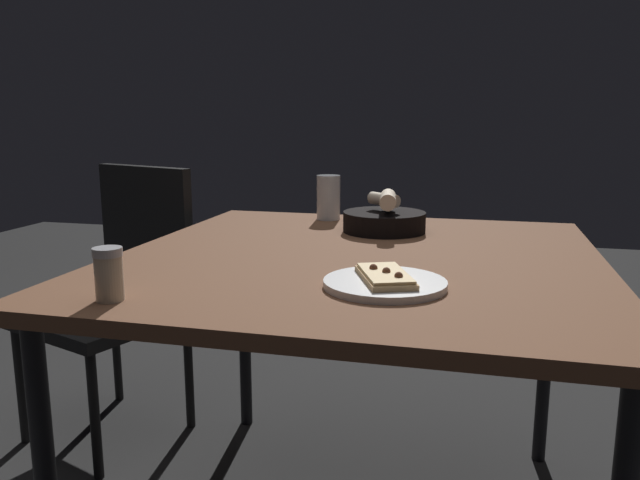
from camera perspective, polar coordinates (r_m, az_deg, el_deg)
dining_table at (r=1.48m, az=3.51°, el=-3.40°), size 1.14×1.10×0.75m
pizza_plate at (r=1.19m, az=5.93°, el=-3.80°), size 0.23×0.23×0.04m
bread_basket at (r=1.74m, az=5.86°, el=1.87°), size 0.23×0.23×0.12m
beer_glass at (r=1.94m, az=0.77°, el=3.64°), size 0.07×0.07×0.14m
pepper_shaker at (r=1.15m, az=-18.64°, el=-3.23°), size 0.05×0.05×0.09m
chair_near at (r=2.21m, az=-17.56°, el=-3.90°), size 0.56×0.56×0.89m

